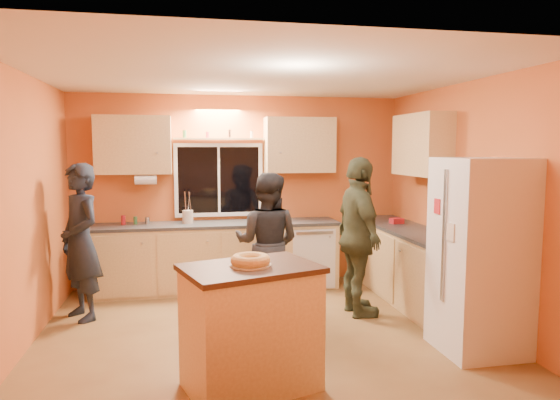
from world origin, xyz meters
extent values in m
plane|color=brown|center=(0.00, 0.00, 0.00)|extent=(4.50, 4.50, 0.00)
cube|color=#D46936|center=(0.00, 2.00, 1.30)|extent=(4.50, 0.04, 2.60)
cube|color=#D46936|center=(0.00, -2.00, 1.30)|extent=(4.50, 0.04, 2.60)
cube|color=#D46936|center=(-2.25, 0.00, 1.30)|extent=(0.04, 4.00, 2.60)
cube|color=#D46936|center=(2.25, 0.00, 1.30)|extent=(0.04, 4.00, 2.60)
cube|color=white|center=(0.00, 0.00, 2.60)|extent=(4.50, 4.00, 0.02)
cube|color=black|center=(-0.30, 1.99, 1.45)|extent=(1.10, 0.02, 0.90)
cube|color=white|center=(-0.30, 1.97, 1.45)|extent=(1.20, 0.04, 1.00)
cube|color=tan|center=(-1.40, 1.83, 1.92)|extent=(0.95, 0.33, 0.75)
cube|color=tan|center=(0.80, 1.83, 1.92)|extent=(0.95, 0.33, 0.75)
cube|color=tan|center=(2.08, 0.80, 1.92)|extent=(0.33, 1.00, 0.75)
cylinder|color=silver|center=(-1.25, 1.72, 1.48)|extent=(0.27, 0.12, 0.12)
cube|color=tan|center=(-0.35, 1.70, 0.43)|extent=(3.20, 0.60, 0.86)
cube|color=#282B2D|center=(-0.35, 1.70, 0.88)|extent=(3.24, 0.62, 0.04)
cube|color=tan|center=(1.95, 1.70, 0.43)|extent=(0.60, 0.60, 0.86)
cube|color=#282B2D|center=(1.95, 1.70, 0.88)|extent=(0.62, 0.62, 0.04)
cube|color=tan|center=(1.95, 0.50, 0.43)|extent=(0.60, 1.80, 0.86)
cube|color=#282B2D|center=(1.95, 0.50, 0.88)|extent=(0.62, 1.84, 0.04)
cube|color=silver|center=(1.89, -0.80, 0.90)|extent=(0.72, 0.70, 1.80)
cube|color=tan|center=(-0.28, -1.12, 0.47)|extent=(1.12, 0.90, 0.95)
cube|color=black|center=(-0.28, -1.12, 0.96)|extent=(1.17, 0.96, 0.04)
torus|color=tan|center=(-0.28, -1.12, 1.03)|extent=(0.31, 0.31, 0.09)
imported|color=black|center=(-1.90, 0.84, 0.86)|extent=(0.70, 0.75, 1.72)
imported|color=black|center=(0.15, 0.67, 0.81)|extent=(0.97, 0.88, 1.61)
imported|color=#313622|center=(1.14, 0.37, 0.90)|extent=(0.46, 1.06, 1.79)
imported|color=black|center=(0.27, 1.67, 0.94)|extent=(0.35, 0.35, 0.08)
cylinder|color=beige|center=(-0.73, 1.74, 0.99)|extent=(0.14, 0.14, 0.17)
imported|color=gray|center=(2.03, -0.03, 1.04)|extent=(0.28, 0.25, 0.28)
cube|color=#B21B23|center=(1.96, 1.19, 0.94)|extent=(0.17, 0.14, 0.07)
camera|label=1|loc=(-0.78, -4.87, 1.89)|focal=32.00mm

